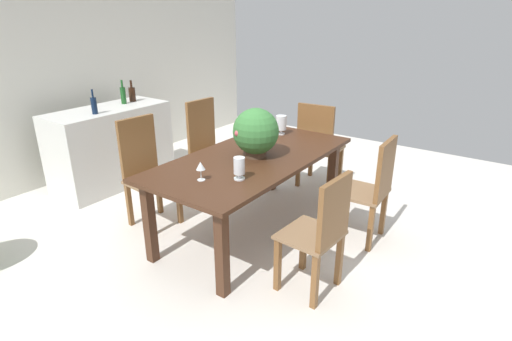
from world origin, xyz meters
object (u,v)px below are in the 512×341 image
at_px(chair_near_left, 321,230).
at_px(wine_bottle_clear, 132,94).
at_px(kitchen_counter, 112,146).
at_px(wine_glass, 201,167).
at_px(chair_far_right, 208,143).
at_px(chair_near_right, 371,186).
at_px(wine_bottle_tall, 123,95).
at_px(dining_table, 253,166).
at_px(crystal_vase_center_near, 281,123).
at_px(chair_foot_end, 318,142).
at_px(crystal_vase_left, 239,167).
at_px(chair_far_left, 145,167).
at_px(flower_centerpiece, 256,132).
at_px(wine_bottle_dark, 94,105).

height_order(chair_near_left, wine_bottle_clear, wine_bottle_clear).
bearing_deg(kitchen_counter, wine_glass, -107.41).
xyz_separation_m(chair_far_right, chair_near_right, (-0.00, -1.95, -0.04)).
xyz_separation_m(kitchen_counter, wine_bottle_tall, (0.28, 0.03, 0.58)).
relative_size(dining_table, wine_bottle_tall, 7.23).
distance_m(chair_near_left, crystal_vase_center_near, 1.69).
height_order(chair_foot_end, crystal_vase_left, chair_foot_end).
distance_m(chair_far_left, kitchen_counter, 1.20).
relative_size(chair_far_right, wine_bottle_tall, 3.73).
relative_size(chair_far_left, chair_near_right, 1.08).
distance_m(flower_centerpiece, wine_bottle_tall, 2.16).
height_order(flower_centerpiece, crystal_vase_left, flower_centerpiece).
distance_m(chair_far_left, chair_near_right, 2.14).
bearing_deg(wine_bottle_clear, crystal_vase_center_near, -80.18).
relative_size(chair_far_right, wine_bottle_dark, 3.94).
relative_size(crystal_vase_left, wine_glass, 1.19).
distance_m(wine_bottle_clear, wine_bottle_dark, 0.71).
bearing_deg(chair_near_right, flower_centerpiece, -65.66).
bearing_deg(chair_near_left, wine_bottle_dark, -90.13).
relative_size(chair_far_right, kitchen_counter, 0.76).
xyz_separation_m(wine_glass, kitchen_counter, (0.66, 2.09, -0.41)).
distance_m(chair_foot_end, wine_bottle_dark, 2.55).
bearing_deg(wine_bottle_tall, dining_table, -96.50).
bearing_deg(dining_table, wine_glass, -179.57).
xyz_separation_m(wine_glass, wine_bottle_clear, (1.09, 2.16, 0.15)).
xyz_separation_m(chair_far_left, wine_bottle_dark, (0.18, 0.98, 0.46)).
distance_m(dining_table, flower_centerpiece, 0.32).
xyz_separation_m(chair_far_right, wine_bottle_clear, (-0.08, 1.17, 0.45)).
relative_size(crystal_vase_center_near, wine_bottle_clear, 0.78).
xyz_separation_m(wine_bottle_clear, wine_bottle_dark, (-0.68, -0.21, 0.01)).
xyz_separation_m(chair_far_left, wine_bottle_clear, (0.86, 1.19, 0.45)).
xyz_separation_m(chair_near_left, kitchen_counter, (0.44, 3.04, -0.06)).
distance_m(dining_table, wine_bottle_tall, 2.17).
distance_m(chair_far_left, crystal_vase_left, 1.24).
relative_size(chair_far_left, wine_bottle_dark, 3.92).
relative_size(dining_table, wine_bottle_clear, 7.96).
xyz_separation_m(chair_foot_end, kitchen_counter, (-1.32, 2.09, -0.10)).
bearing_deg(crystal_vase_center_near, chair_foot_end, -17.86).
bearing_deg(crystal_vase_center_near, crystal_vase_left, -162.18).
xyz_separation_m(chair_near_left, wine_glass, (-0.22, 0.95, 0.35)).
bearing_deg(crystal_vase_center_near, chair_far_left, 146.38).
bearing_deg(crystal_vase_left, wine_glass, 129.14).
bearing_deg(dining_table, chair_far_right, 64.08).
relative_size(chair_far_right, flower_centerpiece, 2.41).
xyz_separation_m(chair_foot_end, wine_bottle_clear, (-0.88, 2.16, 0.47)).
relative_size(dining_table, wine_glass, 13.62).
xyz_separation_m(wine_bottle_tall, wine_bottle_dark, (-0.52, -0.18, -0.01)).
distance_m(flower_centerpiece, wine_bottle_clear, 2.22).
bearing_deg(chair_far_left, flower_centerpiece, -59.63).
bearing_deg(chair_far_right, chair_foot_end, -46.70).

